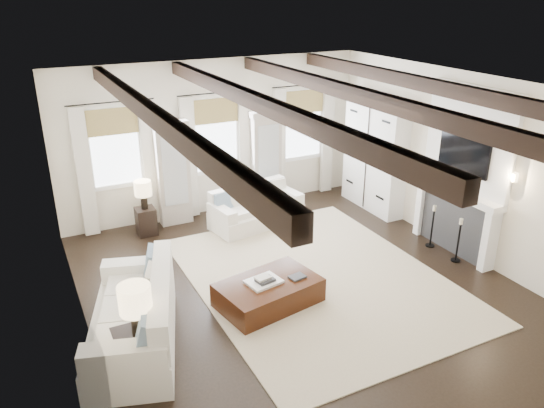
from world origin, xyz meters
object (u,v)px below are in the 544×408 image
sofa_back (255,209)px  side_table_front (141,355)px  ottoman (268,293)px  side_table_back (146,221)px  sofa_left (138,319)px

sofa_back → side_table_front: 4.73m
side_table_front → sofa_back: bearing=47.8°
sofa_back → side_table_front: sofa_back is taller
sofa_back → ottoman: bearing=-111.0°
sofa_back → ottoman: size_ratio=1.31×
sofa_back → side_table_front: bearing=-132.2°
ottoman → side_table_back: 3.46m
sofa_left → side_table_front: bearing=-101.2°
sofa_left → side_table_front: 0.65m
sofa_left → ottoman: 1.99m
sofa_back → sofa_left: (-3.05, -2.88, 0.08)m
sofa_back → sofa_left: 4.19m
ottoman → side_table_front: (-2.11, -0.72, 0.10)m
sofa_back → side_table_back: sofa_back is taller
ottoman → side_table_front: bearing=-171.3°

